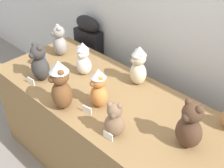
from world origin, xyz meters
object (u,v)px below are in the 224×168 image
at_px(teddy_bear_cocoa, 190,126).
at_px(teddy_bear_chestnut, 61,85).
at_px(teddy_bear_ginger, 99,88).
at_px(teddy_bear_snow, 83,59).
at_px(teddy_bear_mocha, 114,120).
at_px(party_cup_blue, 41,60).
at_px(teddy_bear_ash, 60,41).
at_px(display_table, 112,137).
at_px(teddy_bear_cream, 138,66).
at_px(teddy_bear_charcoal, 40,63).
at_px(instrument_case, 90,62).

relative_size(teddy_bear_cocoa, teddy_bear_chestnut, 0.87).
bearing_deg(teddy_bear_ginger, teddy_bear_snow, 171.13).
height_order(teddy_bear_mocha, party_cup_blue, teddy_bear_mocha).
bearing_deg(teddy_bear_ash, teddy_bear_mocha, 5.39).
xyz_separation_m(teddy_bear_cocoa, teddy_bear_mocha, (-0.35, -0.23, -0.03)).
height_order(display_table, teddy_bear_cream, teddy_bear_cream).
distance_m(teddy_bear_cocoa, teddy_bear_snow, 0.98).
xyz_separation_m(teddy_bear_charcoal, teddy_bear_cocoa, (1.16, 0.19, 0.01)).
relative_size(display_table, instrument_case, 1.96).
relative_size(display_table, teddy_bear_cream, 6.32).
relative_size(teddy_bear_chestnut, teddy_bear_mocha, 1.48).
height_order(teddy_bear_ginger, teddy_bear_ash, teddy_bear_ginger).
height_order(instrument_case, teddy_bear_ginger, teddy_bear_ginger).
distance_m(teddy_bear_charcoal, teddy_bear_mocha, 0.81).
relative_size(instrument_case, teddy_bear_ash, 3.68).
relative_size(display_table, teddy_bear_chestnut, 5.45).
xyz_separation_m(teddy_bear_charcoal, teddy_bear_chestnut, (0.38, -0.09, 0.03)).
bearing_deg(teddy_bear_mocha, teddy_bear_charcoal, 144.53).
relative_size(teddy_bear_charcoal, teddy_bear_cocoa, 0.96).
relative_size(teddy_bear_chestnut, teddy_bear_ginger, 1.23).
distance_m(teddy_bear_ash, teddy_bear_mocha, 1.07).
bearing_deg(teddy_bear_snow, party_cup_blue, -169.78).
relative_size(teddy_bear_charcoal, teddy_bear_ash, 1.11).
bearing_deg(teddy_bear_mocha, teddy_bear_ginger, 121.77).
height_order(teddy_bear_snow, teddy_bear_cream, teddy_bear_cream).
xyz_separation_m(display_table, party_cup_blue, (-0.71, -0.09, 0.44)).
height_order(teddy_bear_cocoa, teddy_bear_snow, teddy_bear_cocoa).
relative_size(instrument_case, party_cup_blue, 8.99).
xyz_separation_m(display_table, teddy_bear_snow, (-0.37, 0.07, 0.52)).
relative_size(teddy_bear_cream, teddy_bear_ash, 1.14).
xyz_separation_m(teddy_bear_snow, teddy_bear_mocha, (0.63, -0.31, -0.02)).
height_order(instrument_case, teddy_bear_mocha, teddy_bear_mocha).
height_order(teddy_bear_chestnut, teddy_bear_snow, teddy_bear_chestnut).
relative_size(teddy_bear_chestnut, teddy_bear_snow, 1.31).
height_order(teddy_bear_ginger, teddy_bear_mocha, teddy_bear_ginger).
bearing_deg(teddy_bear_charcoal, teddy_bear_mocha, 0.15).
bearing_deg(teddy_bear_charcoal, teddy_bear_chestnut, -10.64).
xyz_separation_m(teddy_bear_snow, teddy_bear_ginger, (0.36, -0.19, 0.01)).
distance_m(teddy_bear_mocha, party_cup_blue, 0.98).
relative_size(teddy_bear_snow, party_cup_blue, 2.47).
relative_size(teddy_bear_cream, party_cup_blue, 2.79).
xyz_separation_m(teddy_bear_ginger, teddy_bear_ash, (-0.74, 0.25, -0.02)).
height_order(teddy_bear_chestnut, teddy_bear_cream, teddy_bear_chestnut).
bearing_deg(teddy_bear_chestnut, display_table, 81.95).
bearing_deg(party_cup_blue, teddy_bear_chestnut, -20.53).
height_order(teddy_bear_cream, teddy_bear_mocha, teddy_bear_cream).
bearing_deg(teddy_bear_ash, instrument_case, 126.27).
distance_m(display_table, party_cup_blue, 0.84).
bearing_deg(teddy_bear_cream, display_table, -68.38).
distance_m(instrument_case, teddy_bear_charcoal, 0.87).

